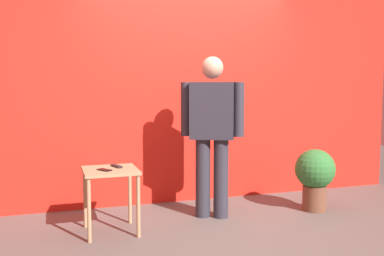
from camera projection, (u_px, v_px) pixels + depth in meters
The scene contains 7 objects.
ground_plane at pixel (230, 234), 3.98m from camera, with size 12.00×12.00×0.00m, color #59544F.
back_wall_red at pixel (187, 61), 5.08m from camera, with size 5.69×0.12×3.36m, color red.
standing_person at pixel (212, 128), 4.43m from camera, with size 0.64×0.41×1.68m.
side_table at pixel (110, 180), 3.98m from camera, with size 0.50×0.50×0.61m.
cell_phone at pixel (104, 170), 3.89m from camera, with size 0.07×0.14×0.01m, color black.
tv_remote at pixel (116, 166), 4.06m from camera, with size 0.04×0.17×0.02m, color black.
potted_plant at pixel (315, 174), 4.72m from camera, with size 0.44×0.44×0.69m.
Camera 1 is at (-1.56, -3.56, 1.34)m, focal length 39.90 mm.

